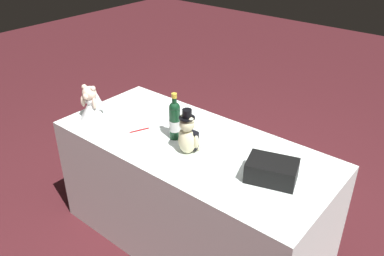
{
  "coord_description": "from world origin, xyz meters",
  "views": [
    {
      "loc": [
        1.32,
        -1.6,
        2.05
      ],
      "look_at": [
        0.0,
        0.0,
        0.89
      ],
      "focal_mm": 37.22,
      "sensor_mm": 36.0,
      "label": 1
    }
  ],
  "objects_px": {
    "teddy_bear_groom": "(188,135)",
    "signing_pen": "(140,130)",
    "gift_case_black": "(272,171)",
    "champagne_bottle": "(175,120)",
    "teddy_bear_bride": "(92,103)"
  },
  "relations": [
    {
      "from": "teddy_bear_groom",
      "to": "teddy_bear_bride",
      "type": "height_order",
      "value": "teddy_bear_groom"
    },
    {
      "from": "teddy_bear_groom",
      "to": "signing_pen",
      "type": "relative_size",
      "value": 2.17
    },
    {
      "from": "teddy_bear_groom",
      "to": "signing_pen",
      "type": "bearing_deg",
      "value": -179.09
    },
    {
      "from": "teddy_bear_groom",
      "to": "champagne_bottle",
      "type": "height_order",
      "value": "champagne_bottle"
    },
    {
      "from": "teddy_bear_bride",
      "to": "champagne_bottle",
      "type": "bearing_deg",
      "value": 13.23
    },
    {
      "from": "teddy_bear_groom",
      "to": "signing_pen",
      "type": "height_order",
      "value": "teddy_bear_groom"
    },
    {
      "from": "champagne_bottle",
      "to": "gift_case_black",
      "type": "xyz_separation_m",
      "value": [
        0.67,
        0.0,
        -0.07
      ]
    },
    {
      "from": "teddy_bear_groom",
      "to": "teddy_bear_bride",
      "type": "bearing_deg",
      "value": -174.61
    },
    {
      "from": "champagne_bottle",
      "to": "signing_pen",
      "type": "relative_size",
      "value": 2.34
    },
    {
      "from": "teddy_bear_groom",
      "to": "champagne_bottle",
      "type": "relative_size",
      "value": 0.93
    },
    {
      "from": "champagne_bottle",
      "to": "teddy_bear_bride",
      "type": "bearing_deg",
      "value": -166.77
    },
    {
      "from": "teddy_bear_groom",
      "to": "gift_case_black",
      "type": "distance_m",
      "value": 0.52
    },
    {
      "from": "teddy_bear_groom",
      "to": "champagne_bottle",
      "type": "bearing_deg",
      "value": 156.74
    },
    {
      "from": "champagne_bottle",
      "to": "signing_pen",
      "type": "bearing_deg",
      "value": -161.58
    },
    {
      "from": "gift_case_black",
      "to": "champagne_bottle",
      "type": "bearing_deg",
      "value": -179.98
    }
  ]
}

